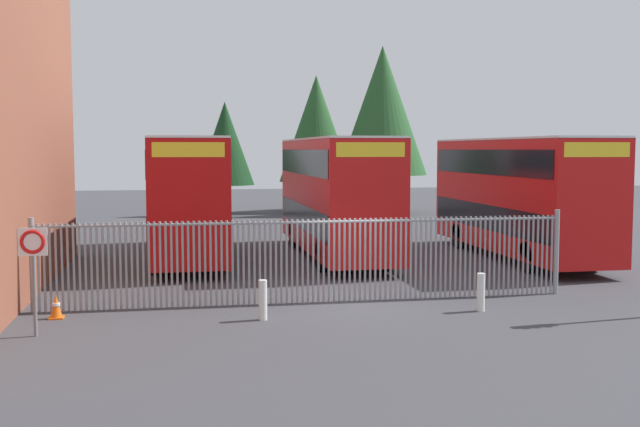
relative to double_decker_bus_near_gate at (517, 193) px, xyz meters
The scene contains 12 objects.
ground_plane 8.36m from the double_decker_bus_near_gate, behind, with size 100.00×100.00×0.00m, color #3D3D42.
palisade_fence 11.28m from the double_decker_bus_near_gate, 142.52° to the right, with size 13.98×0.14×2.35m.
double_decker_bus_near_gate is the anchor object (origin of this frame).
double_decker_bus_behind_fence_left 6.73m from the double_decker_bus_near_gate, 167.56° to the left, with size 2.54×10.81×4.42m.
double_decker_bus_behind_fence_right 12.13m from the double_decker_bus_near_gate, behind, with size 2.54×10.81×4.42m.
bollard_near_left 13.62m from the double_decker_bus_near_gate, 140.09° to the right, with size 0.20×0.20×0.95m, color silver.
bollard_center_front 10.13m from the double_decker_bus_near_gate, 119.64° to the right, with size 0.20×0.20×0.95m, color silver.
traffic_cone_by_gate 17.10m from the double_decker_bus_near_gate, 153.28° to the right, with size 0.34×0.34×0.59m.
speed_limit_sign_post 17.98m from the double_decker_bus_near_gate, 148.48° to the right, with size 0.60×0.14×2.40m.
tree_tall_back 22.89m from the double_decker_bus_near_gate, 114.64° to the left, with size 3.54×3.54×6.91m.
tree_short_side 22.95m from the double_decker_bus_near_gate, 98.96° to the left, with size 4.78×4.78×8.77m.
tree_mid_row 20.23m from the double_decker_bus_near_gate, 89.58° to the left, with size 5.56×5.56×10.38m.
Camera 1 is at (-4.29, -19.52, 4.00)m, focal length 42.94 mm.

